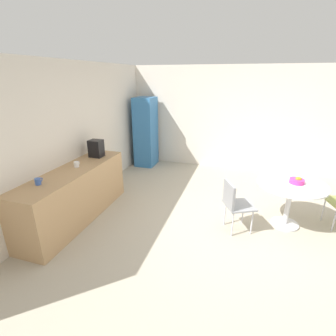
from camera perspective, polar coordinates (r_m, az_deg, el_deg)
ground_plane at (r=4.27m, az=15.19°, el=-13.60°), size 6.00×6.00×0.00m
wall_back at (r=4.75m, az=-22.12°, el=6.30°), size 6.00×0.10×2.60m
wall_side_right at (r=6.65m, az=17.53°, el=10.53°), size 0.10×6.00×2.60m
counter_block at (r=4.51m, az=-20.46°, el=-5.74°), size 2.29×0.60×0.90m
locker_cabinet at (r=6.77m, az=-5.13°, el=8.19°), size 0.60×0.50×1.82m
round_table at (r=4.42m, az=26.31°, el=-4.96°), size 1.04×1.04×0.76m
chair_gray at (r=4.00m, az=14.92°, el=-7.34°), size 0.56×0.56×0.83m
fruit_bowl at (r=4.38m, az=27.55°, el=-2.63°), size 0.22×0.22×0.11m
mug_white at (r=4.43m, az=-20.29°, el=0.81°), size 0.13×0.08×0.09m
mug_green at (r=3.94m, az=-27.70°, el=-2.74°), size 0.13×0.08×0.09m
mug_red at (r=5.00m, az=-15.70°, el=3.49°), size 0.13×0.08×0.09m
coffee_maker at (r=4.86m, az=-16.19°, el=4.35°), size 0.20×0.24×0.32m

